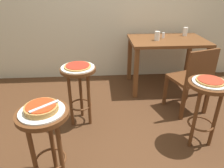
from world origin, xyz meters
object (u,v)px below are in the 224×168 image
object	(u,v)px
cup_near_edge	(157,36)
cup_far_edge	(185,32)
stool_foreground	(46,132)
stool_middle	(206,100)
serving_plate_leftside	(78,67)
dining_table	(167,47)
wooden_chair	(192,78)
serving_plate_foreground	(42,111)
pizza_server_knife	(45,106)
stool_leftside	(79,83)
serving_plate_middle	(210,82)
condiment_shaker	(163,35)
pizza_middle	(210,81)
pizza_leftside	(78,66)
pizza_foreground	(41,108)

from	to	relation	value
cup_near_edge	cup_far_edge	distance (m)	0.55
stool_foreground	stool_middle	world-z (taller)	same
serving_plate_leftside	cup_near_edge	xyz separation A→B (m)	(1.05, 0.78, 0.13)
stool_middle	dining_table	bearing A→B (deg)	89.99
cup_far_edge	wooden_chair	world-z (taller)	cup_far_edge
serving_plate_foreground	cup_near_edge	xyz separation A→B (m)	(1.24, 1.60, 0.13)
stool_middle	pizza_server_knife	xyz separation A→B (m)	(-1.39, -0.39, 0.24)
dining_table	cup_far_edge	bearing A→B (deg)	29.20
stool_leftside	stool_middle	bearing A→B (deg)	-19.91
serving_plate_middle	condiment_shaker	xyz separation A→B (m)	(-0.05, 1.34, 0.11)
stool_leftside	cup_far_edge	distance (m)	1.88
stool_foreground	pizza_middle	distance (m)	1.48
stool_middle	stool_leftside	bearing A→B (deg)	160.09
serving_plate_leftside	pizza_leftside	distance (m)	0.02
pizza_leftside	cup_near_edge	world-z (taller)	cup_near_edge
stool_foreground	cup_far_edge	size ratio (longest dim) A/B	5.50
stool_leftside	pizza_leftside	world-z (taller)	pizza_leftside
serving_plate_foreground	serving_plate_middle	size ratio (longest dim) A/B	1.03
cup_far_edge	pizza_foreground	bearing A→B (deg)	-133.46
stool_middle	wooden_chair	size ratio (longest dim) A/B	0.81
stool_middle	stool_foreground	bearing A→B (deg)	-165.27
pizza_middle	pizza_foreground	bearing A→B (deg)	-165.27
pizza_server_knife	pizza_foreground	bearing A→B (deg)	106.80
dining_table	pizza_server_knife	bearing A→B (deg)	-129.66
pizza_foreground	cup_near_edge	distance (m)	2.03
stool_foreground	pizza_leftside	world-z (taller)	pizza_leftside
cup_near_edge	cup_far_edge	world-z (taller)	same
serving_plate_foreground	cup_near_edge	bearing A→B (deg)	52.14
serving_plate_middle	wooden_chair	distance (m)	0.62
stool_foreground	serving_plate_foreground	world-z (taller)	serving_plate_foreground
serving_plate_leftside	stool_foreground	bearing A→B (deg)	-103.06
stool_middle	cup_near_edge	distance (m)	1.28
cup_near_edge	condiment_shaker	bearing A→B (deg)	43.15
stool_middle	serving_plate_middle	xyz separation A→B (m)	(0.00, 0.00, 0.19)
serving_plate_foreground	pizza_middle	size ratio (longest dim) A/B	1.28
serving_plate_foreground	wooden_chair	bearing A→B (deg)	31.45
serving_plate_leftside	pizza_leftside	xyz separation A→B (m)	(0.00, 0.00, 0.02)
serving_plate_leftside	wooden_chair	distance (m)	1.36
stool_leftside	wooden_chair	distance (m)	1.35
pizza_foreground	serving_plate_foreground	bearing A→B (deg)	180.00
stool_foreground	stool_middle	distance (m)	1.47
stool_middle	pizza_server_knife	size ratio (longest dim) A/B	3.12
stool_foreground	cup_near_edge	xyz separation A→B (m)	(1.24, 1.60, 0.32)
stool_middle	serving_plate_leftside	distance (m)	1.32
wooden_chair	condiment_shaker	bearing A→B (deg)	101.93
pizza_leftside	condiment_shaker	xyz separation A→B (m)	(1.18, 0.90, 0.09)
stool_foreground	pizza_leftside	xyz separation A→B (m)	(0.19, 0.82, 0.20)
serving_plate_foreground	pizza_server_knife	size ratio (longest dim) A/B	1.47
serving_plate_leftside	cup_far_edge	size ratio (longest dim) A/B	2.84
pizza_foreground	cup_far_edge	world-z (taller)	cup_far_edge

